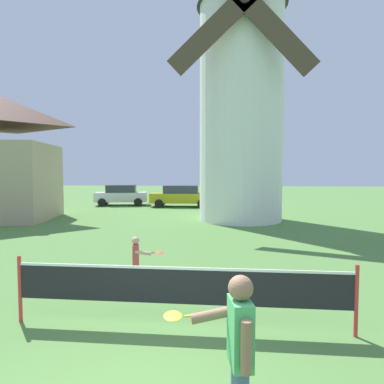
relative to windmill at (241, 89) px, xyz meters
name	(u,v)px	position (x,y,z in m)	size (l,w,h in m)	color
windmill	(241,89)	(0.00, 0.00, 0.00)	(6.82, 4.97, 13.42)	white
tennis_net	(180,286)	(-1.54, -12.19, -6.11)	(5.40, 0.06, 1.10)	red
player_near	(238,347)	(-0.72, -14.24, -5.92)	(0.87, 0.51, 1.53)	slate
player_far	(137,259)	(-2.69, -10.48, -6.16)	(0.75, 0.36, 1.12)	slate
parked_car_silver	(121,195)	(-8.70, 7.17, -5.98)	(4.13, 2.46, 1.56)	silver
parked_car_mustard	(181,196)	(-3.99, 6.57, -5.98)	(4.55, 2.06, 1.56)	#999919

